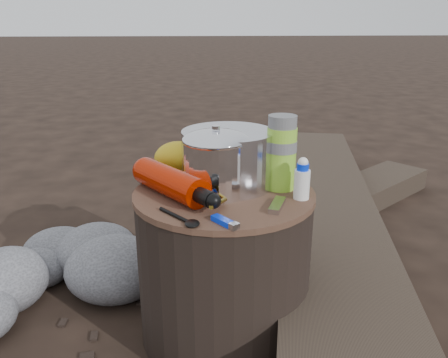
{
  "coord_description": "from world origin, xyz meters",
  "views": [
    {
      "loc": [
        -0.11,
        -1.13,
        0.88
      ],
      "look_at": [
        0.0,
        0.0,
        0.48
      ],
      "focal_mm": 36.36,
      "sensor_mm": 36.0,
      "label": 1
    }
  ],
  "objects": [
    {
      "name": "travel_mug",
      "position": [
        0.15,
        0.14,
        0.51
      ],
      "size": [
        0.09,
        0.09,
        0.13
      ],
      "primitive_type": "cylinder",
      "color": "black",
      "rests_on": "stump"
    },
    {
      "name": "thermos",
      "position": [
        0.15,
        0.01,
        0.54
      ],
      "size": [
        0.08,
        0.08,
        0.2
      ],
      "primitive_type": "cylinder",
      "color": "#92D535",
      "rests_on": "stump"
    },
    {
      "name": "camping_pot",
      "position": [
        -0.02,
        -0.01,
        0.53
      ],
      "size": [
        0.17,
        0.17,
        0.17
      ],
      "primitive_type": "cylinder",
      "color": "silver",
      "rests_on": "stump"
    },
    {
      "name": "stuff_sack",
      "position": [
        -0.12,
        0.17,
        0.49
      ],
      "size": [
        0.14,
        0.12,
        0.1
      ],
      "primitive_type": "ellipsoid",
      "color": "gold",
      "rests_on": "stump"
    },
    {
      "name": "spork",
      "position": [
        -0.13,
        -0.16,
        0.45
      ],
      "size": [
        0.1,
        0.12,
        0.01
      ],
      "primitive_type": null,
      "rotation": [
        0.0,
        0.0,
        0.65
      ],
      "color": "black",
      "rests_on": "stump"
    },
    {
      "name": "stump",
      "position": [
        0.0,
        0.0,
        0.22
      ],
      "size": [
        0.48,
        0.48,
        0.44
      ],
      "primitive_type": "cylinder",
      "color": "black",
      "rests_on": "ground"
    },
    {
      "name": "log_main",
      "position": [
        0.51,
        0.66,
        0.09
      ],
      "size": [
        0.86,
        2.2,
        0.18
      ],
      "primitive_type": "cube",
      "rotation": [
        0.0,
        0.0,
        -0.23
      ],
      "color": "#352A21",
      "rests_on": "ground"
    },
    {
      "name": "ground",
      "position": [
        0.0,
        0.0,
        0.0
      ],
      "size": [
        60.0,
        60.0,
        0.0
      ],
      "primitive_type": "plane",
      "color": "black",
      "rests_on": "ground"
    },
    {
      "name": "foil_windscreen",
      "position": [
        0.02,
        0.05,
        0.52
      ],
      "size": [
        0.25,
        0.25,
        0.15
      ],
      "primitive_type": "cylinder",
      "color": "silver",
      "rests_on": "stump"
    },
    {
      "name": "multitool",
      "position": [
        0.12,
        -0.12,
        0.45
      ],
      "size": [
        0.06,
        0.1,
        0.01
      ],
      "primitive_type": "cube",
      "rotation": [
        0.0,
        0.0,
        -0.41
      ],
      "color": "#AFAFB4",
      "rests_on": "stump"
    },
    {
      "name": "rock_ring",
      "position": [
        -0.54,
        -0.0,
        0.1
      ],
      "size": [
        0.47,
        1.03,
        0.2
      ],
      "primitive_type": null,
      "color": "slate",
      "rests_on": "ground"
    },
    {
      "name": "squeeze_bottle",
      "position": [
        0.19,
        -0.07,
        0.49
      ],
      "size": [
        0.04,
        0.04,
        0.1
      ],
      "primitive_type": "cylinder",
      "color": "white",
      "rests_on": "stump"
    },
    {
      "name": "log_small",
      "position": [
        0.64,
        0.82,
        0.05
      ],
      "size": [
        1.18,
        0.97,
        0.11
      ],
      "primitive_type": "cube",
      "rotation": [
        0.0,
        0.0,
        -0.93
      ],
      "color": "#352A21",
      "rests_on": "ground"
    },
    {
      "name": "fuel_bottle",
      "position": [
        -0.14,
        -0.02,
        0.48
      ],
      "size": [
        0.24,
        0.3,
        0.08
      ],
      "primitive_type": null,
      "rotation": [
        0.0,
        0.0,
        0.61
      ],
      "color": "#AC1900",
      "rests_on": "stump"
    },
    {
      "name": "lighter",
      "position": [
        -0.02,
        -0.2,
        0.45
      ],
      "size": [
        0.06,
        0.08,
        0.01
      ],
      "primitive_type": "cube",
      "rotation": [
        0.0,
        0.0,
        0.6
      ],
      "color": "#082FEB",
      "rests_on": "stump"
    },
    {
      "name": "food_pouch",
      "position": [
        -0.01,
        0.2,
        0.51
      ],
      "size": [
        0.11,
        0.03,
        0.14
      ],
      "primitive_type": "cube",
      "rotation": [
        0.0,
        0.0,
        -0.06
      ],
      "color": "#161158",
      "rests_on": "stump"
    }
  ]
}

